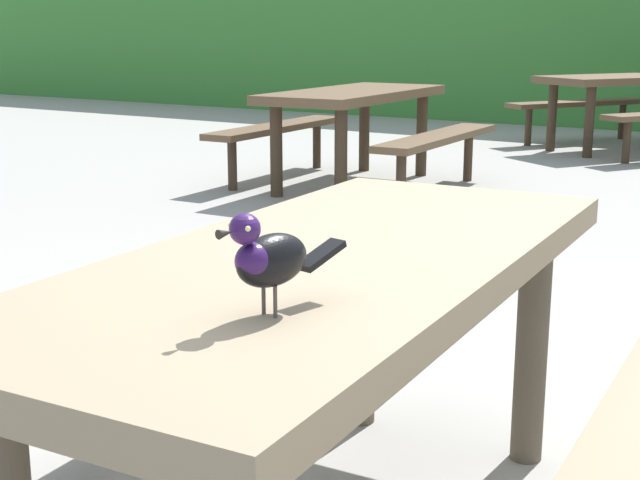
{
  "coord_description": "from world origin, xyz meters",
  "views": [
    {
      "loc": [
        0.81,
        -1.93,
        1.22
      ],
      "look_at": [
        -0.04,
        -0.59,
        0.84
      ],
      "focal_mm": 50.88,
      "sensor_mm": 36.0,
      "label": 1
    }
  ],
  "objects_px": {
    "picnic_table_mid_left": "(354,114)",
    "picnic_table_mid_right": "(627,94)",
    "picnic_table_foreground": "(331,331)",
    "bird_grackle": "(268,257)"
  },
  "relations": [
    {
      "from": "picnic_table_mid_left",
      "to": "picnic_table_mid_right",
      "type": "distance_m",
      "value": 3.48
    },
    {
      "from": "picnic_table_foreground",
      "to": "picnic_table_mid_left",
      "type": "distance_m",
      "value": 5.1
    },
    {
      "from": "picnic_table_foreground",
      "to": "picnic_table_mid_right",
      "type": "relative_size",
      "value": 0.79
    },
    {
      "from": "bird_grackle",
      "to": "picnic_table_mid_right",
      "type": "distance_m",
      "value": 8.25
    },
    {
      "from": "bird_grackle",
      "to": "picnic_table_foreground",
      "type": "bearing_deg",
      "value": 108.59
    },
    {
      "from": "picnic_table_mid_right",
      "to": "picnic_table_mid_left",
      "type": "bearing_deg",
      "value": -111.14
    },
    {
      "from": "bird_grackle",
      "to": "picnic_table_mid_left",
      "type": "distance_m",
      "value": 5.57
    },
    {
      "from": "bird_grackle",
      "to": "picnic_table_mid_right",
      "type": "bearing_deg",
      "value": 99.82
    },
    {
      "from": "bird_grackle",
      "to": "picnic_table_mid_left",
      "type": "relative_size",
      "value": 0.16
    },
    {
      "from": "picnic_table_foreground",
      "to": "bird_grackle",
      "type": "bearing_deg",
      "value": -71.41
    }
  ]
}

